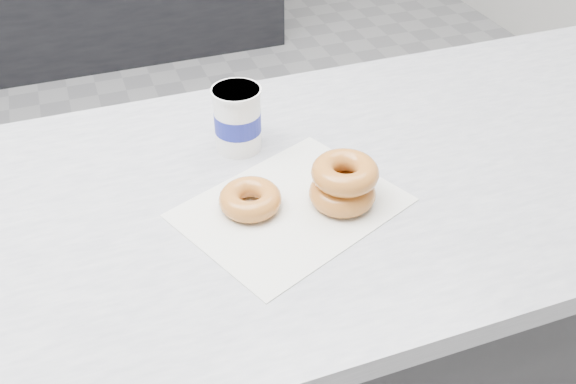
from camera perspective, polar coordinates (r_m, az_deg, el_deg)
name	(u,v)px	position (r m, az deg, el deg)	size (l,w,h in m)	color
ground	(113,330)	(2.12, -15.31, -11.73)	(5.00, 5.00, 0.00)	#949396
wax_paper	(291,207)	(1.05, 0.31, -1.38)	(0.34, 0.26, 0.00)	silver
donut_single	(250,199)	(1.04, -3.38, -0.64)	(0.10, 0.10, 0.04)	#B87632
donut_stack	(344,183)	(1.04, 4.97, 0.82)	(0.12, 0.12, 0.08)	#B87632
coffee_cup	(238,118)	(1.17, -4.51, 6.55)	(0.11, 0.11, 0.12)	white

